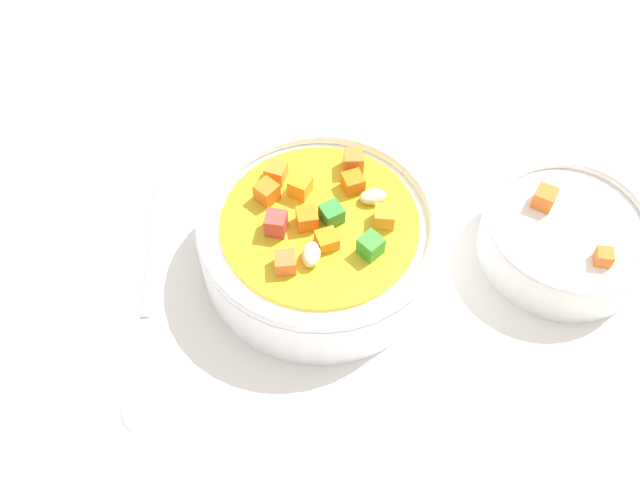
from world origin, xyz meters
TOP-DOWN VIEW (x-y plane):
  - ground_plane at (0.00, 0.00)cm, footprint 140.00×140.00cm
  - soup_bowl_main at (0.01, 0.01)cm, footprint 17.70×17.70cm
  - spoon at (-13.59, -2.35)cm, footprint 5.53×21.14cm
  - side_bowl_small at (18.04, -3.48)cm, footprint 12.75×12.75cm

SIDE VIEW (x-z plane):
  - ground_plane at x=0.00cm, z-range -2.00..0.00cm
  - spoon at x=-13.59cm, z-range -0.05..0.88cm
  - side_bowl_small at x=18.04cm, z-range -0.28..4.74cm
  - soup_bowl_main at x=0.01cm, z-range -0.35..6.30cm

